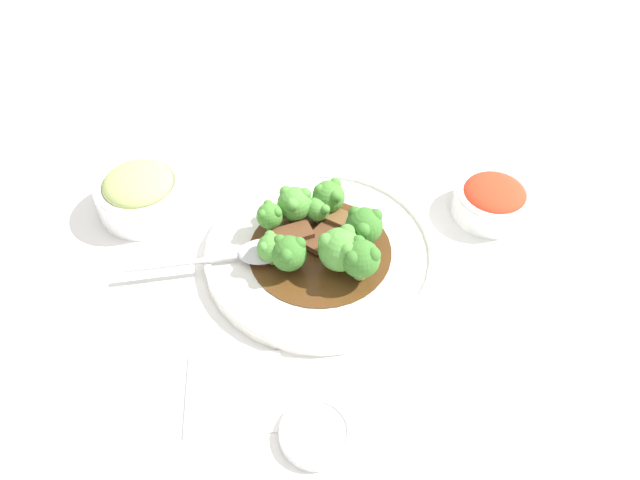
# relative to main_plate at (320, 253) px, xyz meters

# --- Properties ---
(ground_plane) EXTENTS (4.00, 4.00, 0.00)m
(ground_plane) POSITION_rel_main_plate_xyz_m (0.00, 0.00, -0.01)
(ground_plane) COLOR white
(main_plate) EXTENTS (0.29, 0.29, 0.02)m
(main_plate) POSITION_rel_main_plate_xyz_m (0.00, 0.00, 0.00)
(main_plate) COLOR white
(main_plate) RESTS_ON ground_plane
(beef_strip_0) EXTENTS (0.04, 0.06, 0.01)m
(beef_strip_0) POSITION_rel_main_plate_xyz_m (-0.04, 0.03, 0.02)
(beef_strip_0) COLOR brown
(beef_strip_0) RESTS_ON main_plate
(beef_strip_1) EXTENTS (0.06, 0.05, 0.01)m
(beef_strip_1) POSITION_rel_main_plate_xyz_m (-0.02, -0.00, 0.01)
(beef_strip_1) COLOR #56331E
(beef_strip_1) RESTS_ON main_plate
(beef_strip_2) EXTENTS (0.05, 0.06, 0.02)m
(beef_strip_2) POSITION_rel_main_plate_xyz_m (-0.01, -0.04, 0.02)
(beef_strip_2) COLOR #56331E
(beef_strip_2) RESTS_ON main_plate
(broccoli_floret_0) EXTENTS (0.05, 0.05, 0.05)m
(broccoli_floret_0) POSITION_rel_main_plate_xyz_m (-0.02, 0.05, 0.04)
(broccoli_floret_0) COLOR #7FA84C
(broccoli_floret_0) RESTS_ON main_plate
(broccoli_floret_1) EXTENTS (0.05, 0.05, 0.06)m
(broccoli_floret_1) POSITION_rel_main_plate_xyz_m (0.02, 0.03, 0.04)
(broccoli_floret_1) COLOR #7FA84C
(broccoli_floret_1) RESTS_ON main_plate
(broccoli_floret_2) EXTENTS (0.03, 0.03, 0.04)m
(broccoli_floret_2) POSITION_rel_main_plate_xyz_m (-0.02, -0.07, 0.03)
(broccoli_floret_2) COLOR #8EB756
(broccoli_floret_2) RESTS_ON main_plate
(broccoli_floret_3) EXTENTS (0.04, 0.04, 0.05)m
(broccoli_floret_3) POSITION_rel_main_plate_xyz_m (0.04, -0.03, 0.03)
(broccoli_floret_3) COLOR #8EB756
(broccoli_floret_3) RESTS_ON main_plate
(broccoli_floret_4) EXTENTS (0.03, 0.03, 0.04)m
(broccoli_floret_4) POSITION_rel_main_plate_xyz_m (-0.05, -0.01, 0.03)
(broccoli_floret_4) COLOR #8EB756
(broccoli_floret_4) RESTS_ON main_plate
(broccoli_floret_5) EXTENTS (0.03, 0.03, 0.04)m
(broccoli_floret_5) POSITION_rel_main_plate_xyz_m (0.03, -0.05, 0.03)
(broccoli_floret_5) COLOR #7FA84C
(broccoli_floret_5) RESTS_ON main_plate
(broccoli_floret_6) EXTENTS (0.04, 0.04, 0.05)m
(broccoli_floret_6) POSITION_rel_main_plate_xyz_m (-0.05, -0.04, 0.04)
(broccoli_floret_6) COLOR #8EB756
(broccoli_floret_6) RESTS_ON main_plate
(broccoli_floret_7) EXTENTS (0.04, 0.04, 0.05)m
(broccoli_floret_7) POSITION_rel_main_plate_xyz_m (-0.07, 0.00, 0.04)
(broccoli_floret_7) COLOR #8EB756
(broccoli_floret_7) RESTS_ON main_plate
(broccoli_floret_8) EXTENTS (0.05, 0.05, 0.05)m
(broccoli_floret_8) POSITION_rel_main_plate_xyz_m (0.04, 0.05, 0.04)
(broccoli_floret_8) COLOR #8EB756
(broccoli_floret_8) RESTS_ON main_plate
(serving_spoon) EXTENTS (0.09, 0.19, 0.01)m
(serving_spoon) POSITION_rel_main_plate_xyz_m (0.03, -0.08, 0.02)
(serving_spoon) COLOR #B7B7BC
(serving_spoon) RESTS_ON main_plate
(side_bowl_kimchi) EXTENTS (0.10, 0.10, 0.05)m
(side_bowl_kimchi) POSITION_rel_main_plate_xyz_m (-0.12, 0.21, 0.01)
(side_bowl_kimchi) COLOR white
(side_bowl_kimchi) RESTS_ON ground_plane
(side_bowl_appetizer) EXTENTS (0.12, 0.12, 0.06)m
(side_bowl_appetizer) POSITION_rel_main_plate_xyz_m (-0.05, -0.25, 0.02)
(side_bowl_appetizer) COLOR white
(side_bowl_appetizer) RESTS_ON ground_plane
(sauce_dish) EXTENTS (0.07, 0.07, 0.01)m
(sauce_dish) POSITION_rel_main_plate_xyz_m (0.23, 0.03, -0.00)
(sauce_dish) COLOR white
(sauce_dish) RESTS_ON ground_plane
(paper_napkin) EXTENTS (0.12, 0.12, 0.01)m
(paper_napkin) POSITION_rel_main_plate_xyz_m (0.20, -0.06, -0.01)
(paper_napkin) COLOR white
(paper_napkin) RESTS_ON ground_plane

